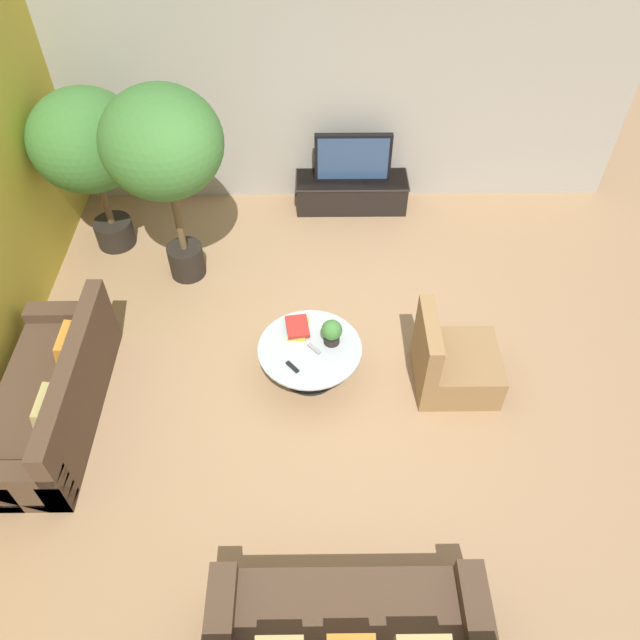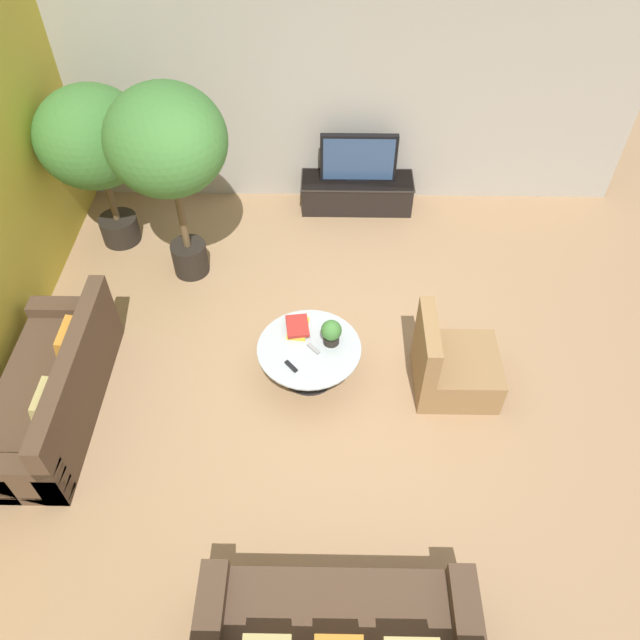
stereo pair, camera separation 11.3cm
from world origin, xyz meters
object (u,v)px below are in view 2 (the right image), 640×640
object	(u,v)px
couch_by_wall	(53,391)
media_console	(357,193)
potted_palm_corner	(167,146)
armchair_wicker	(452,366)
television	(359,158)
potted_palm_tall	(94,141)
coffee_table	(309,356)
potted_plant_tabletop	(331,332)

from	to	relation	value
couch_by_wall	media_console	bearing A→B (deg)	138.22
couch_by_wall	potted_palm_corner	world-z (taller)	potted_palm_corner
armchair_wicker	television	bearing A→B (deg)	16.36
armchair_wicker	potted_palm_tall	bearing A→B (deg)	59.99
armchair_wicker	potted_palm_tall	size ratio (longest dim) A/B	0.43
television	potted_palm_corner	distance (m)	2.55
coffee_table	potted_palm_tall	xyz separation A→B (m)	(-2.41, 2.10, 1.09)
potted_palm_corner	couch_by_wall	bearing A→B (deg)	-115.59
couch_by_wall	potted_palm_corner	size ratio (longest dim) A/B	0.88
potted_palm_corner	potted_plant_tabletop	xyz separation A→B (m)	(1.66, -1.46, -1.12)
potted_palm_tall	potted_palm_corner	size ratio (longest dim) A/B	0.86
couch_by_wall	potted_palm_tall	size ratio (longest dim) A/B	1.02
potted_palm_tall	potted_plant_tabletop	bearing A→B (deg)	-37.72
potted_plant_tabletop	coffee_table	bearing A→B (deg)	-161.29
television	potted_palm_tall	xyz separation A→B (m)	(-2.95, -0.72, 0.65)
media_console	potted_plant_tabletop	size ratio (longest dim) A/B	5.25
television	potted_palm_tall	distance (m)	3.10
media_console	couch_by_wall	bearing A→B (deg)	-131.78
potted_palm_tall	coffee_table	bearing A→B (deg)	-41.11
armchair_wicker	potted_palm_corner	world-z (taller)	potted_palm_corner
potted_palm_corner	armchair_wicker	bearing A→B (deg)	-29.92
potted_plant_tabletop	television	bearing A→B (deg)	83.25
coffee_table	potted_palm_corner	bearing A→B (deg)	133.18
television	couch_by_wall	bearing A→B (deg)	-131.80
couch_by_wall	potted_palm_corner	distance (m)	2.63
potted_palm_tall	potted_palm_corner	xyz separation A→B (m)	(0.96, -0.56, 0.30)
television	coffee_table	xyz separation A→B (m)	(-0.54, -2.82, -0.44)
coffee_table	armchair_wicker	world-z (taller)	armchair_wicker
couch_by_wall	armchair_wicker	world-z (taller)	armchair_wicker
television	coffee_table	world-z (taller)	television
media_console	potted_palm_corner	size ratio (longest dim) A/B	0.63
couch_by_wall	potted_palm_tall	bearing A→B (deg)	-179.95
media_console	potted_palm_tall	distance (m)	3.25
television	potted_plant_tabletop	distance (m)	2.77
coffee_table	armchair_wicker	xyz separation A→B (m)	(1.40, -0.10, -0.02)
potted_palm_tall	television	bearing A→B (deg)	13.80
potted_plant_tabletop	couch_by_wall	bearing A→B (deg)	-168.30
television	media_console	bearing A→B (deg)	90.00
armchair_wicker	potted_palm_tall	distance (m)	4.53
media_console	potted_palm_corner	distance (m)	2.78
media_console	couch_by_wall	distance (m)	4.42
coffee_table	couch_by_wall	world-z (taller)	couch_by_wall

